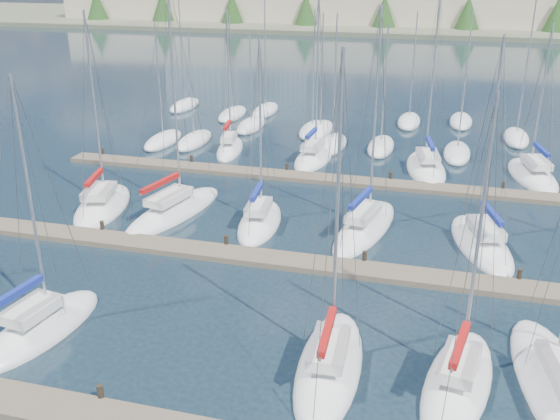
% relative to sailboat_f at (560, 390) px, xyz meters
% --- Properties ---
extents(ground, '(400.00, 400.00, 0.00)m').
position_rel_sailboat_f_xyz_m(ground, '(-12.85, 51.92, -0.18)').
color(ground, '#1C2D39').
rests_on(ground, ground).
extents(dock_mid, '(44.00, 1.93, 1.10)m').
position_rel_sailboat_f_xyz_m(dock_mid, '(-12.85, 7.94, -0.03)').
color(dock_mid, '#6B5E4C').
rests_on(dock_mid, ground).
extents(dock_far, '(44.00, 1.93, 1.10)m').
position_rel_sailboat_f_xyz_m(dock_far, '(-12.85, 21.94, -0.03)').
color(dock_far, '#6B5E4C').
rests_on(dock_far, ground).
extents(sailboat_f, '(4.48, 10.45, 14.21)m').
position_rel_sailboat_f_xyz_m(sailboat_f, '(0.00, 0.00, 0.00)').
color(sailboat_f, white).
rests_on(sailboat_f, ground).
extents(sailboat_k, '(4.17, 9.61, 14.04)m').
position_rel_sailboat_f_xyz_m(sailboat_k, '(-9.46, 13.57, 0.01)').
color(sailboat_k, white).
rests_on(sailboat_k, ground).
extents(sailboat_c, '(3.64, 7.52, 12.25)m').
position_rel_sailboat_f_xyz_m(sailboat_c, '(-22.04, -1.50, 0.00)').
color(sailboat_c, white).
rests_on(sailboat_c, ground).
extents(sailboat_n, '(3.20, 7.03, 12.51)m').
position_rel_sailboat_f_xyz_m(sailboat_n, '(-23.19, 27.41, 0.02)').
color(sailboat_n, white).
rests_on(sailboat_n, ground).
extents(sailboat_e, '(3.73, 7.95, 12.32)m').
position_rel_sailboat_f_xyz_m(sailboat_e, '(-3.83, -0.55, 0.01)').
color(sailboat_e, white).
rests_on(sailboat_e, ground).
extents(sailboat_p, '(4.31, 9.07, 14.64)m').
position_rel_sailboat_f_xyz_m(sailboat_p, '(-6.43, 26.52, 0.00)').
color(sailboat_p, white).
rests_on(sailboat_p, ground).
extents(sailboat_j, '(3.19, 7.30, 12.15)m').
position_rel_sailboat_f_xyz_m(sailboat_j, '(-16.02, 12.72, 0.01)').
color(sailboat_j, white).
rests_on(sailboat_j, ground).
extents(sailboat_d, '(2.96, 8.42, 13.60)m').
position_rel_sailboat_f_xyz_m(sailboat_d, '(-8.92, -0.85, 0.01)').
color(sailboat_d, white).
rests_on(sailboat_d, ground).
extents(sailboat_l, '(4.84, 8.79, 12.70)m').
position_rel_sailboat_f_xyz_m(sailboat_l, '(-2.58, 13.04, -0.00)').
color(sailboat_l, white).
rests_on(sailboat_l, ground).
extents(sailboat_o, '(3.00, 7.47, 13.88)m').
position_rel_sailboat_f_xyz_m(sailboat_o, '(-15.61, 26.86, 0.01)').
color(sailboat_o, white).
rests_on(sailboat_o, ground).
extents(sailboat_i, '(4.69, 10.12, 15.69)m').
position_rel_sailboat_f_xyz_m(sailboat_i, '(-21.99, 13.00, 0.01)').
color(sailboat_i, white).
rests_on(sailboat_i, ground).
extents(sailboat_h, '(4.86, 8.53, 13.49)m').
position_rel_sailboat_f_xyz_m(sailboat_h, '(-27.06, 12.63, -0.00)').
color(sailboat_h, white).
rests_on(sailboat_h, ground).
extents(sailboat_q, '(4.50, 8.75, 12.11)m').
position_rel_sailboat_f_xyz_m(sailboat_q, '(1.55, 26.84, -0.01)').
color(sailboat_q, white).
rests_on(sailboat_q, ground).
extents(distant_boats, '(36.93, 20.75, 13.30)m').
position_rel_sailboat_f_xyz_m(distant_boats, '(-17.19, 35.69, 0.11)').
color(distant_boats, '#9EA0A5').
rests_on(distant_boats, ground).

